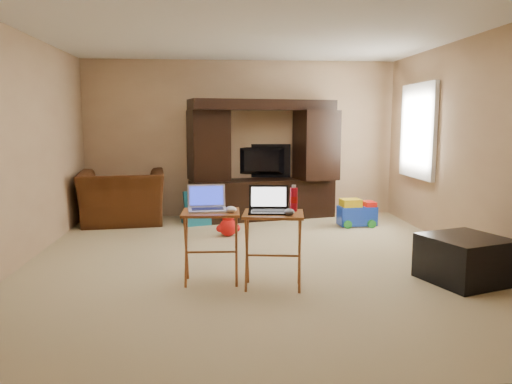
{
  "coord_description": "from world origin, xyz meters",
  "views": [
    {
      "loc": [
        -0.43,
        -5.37,
        1.54
      ],
      "look_at": [
        0.0,
        -0.2,
        0.8
      ],
      "focal_mm": 35.0,
      "sensor_mm": 36.0,
      "label": 1
    }
  ],
  "objects": [
    {
      "name": "wall_right",
      "position": [
        2.5,
        0.0,
        1.25
      ],
      "size": [
        0.0,
        5.5,
        5.5
      ],
      "primitive_type": "plane",
      "rotation": [
        1.57,
        0.0,
        -1.57
      ],
      "color": "tan",
      "rests_on": "ground"
    },
    {
      "name": "laptop_right",
      "position": [
        0.06,
        -0.91,
        0.83
      ],
      "size": [
        0.4,
        0.34,
        0.24
      ],
      "primitive_type": "cube",
      "rotation": [
        0.0,
        0.0,
        -0.1
      ],
      "color": "black",
      "rests_on": "tray_table_right"
    },
    {
      "name": "tray_table_right",
      "position": [
        0.1,
        -0.93,
        0.35
      ],
      "size": [
        0.6,
        0.51,
        0.71
      ],
      "primitive_type": "cube",
      "rotation": [
        0.0,
        0.0,
        -0.15
      ],
      "color": "brown",
      "rests_on": "floor"
    },
    {
      "name": "plush_toy",
      "position": [
        -0.26,
        1.21,
        0.19
      ],
      "size": [
        0.33,
        0.28,
        0.37
      ],
      "primitive_type": null,
      "color": "red",
      "rests_on": "floor"
    },
    {
      "name": "water_bottle",
      "position": [
        0.3,
        -0.85,
        0.82
      ],
      "size": [
        0.07,
        0.07,
        0.22
      ],
      "primitive_type": "cylinder",
      "color": "red",
      "rests_on": "tray_table_right"
    },
    {
      "name": "window_pane",
      "position": [
        2.48,
        1.55,
        1.4
      ],
      "size": [
        0.0,
        1.2,
        1.2
      ],
      "primitive_type": "plane",
      "rotation": [
        1.57,
        0.0,
        -1.57
      ],
      "color": "white",
      "rests_on": "ground"
    },
    {
      "name": "ottoman",
      "position": [
        1.96,
        -0.89,
        0.22
      ],
      "size": [
        0.87,
        0.87,
        0.44
      ],
      "primitive_type": "cube",
      "rotation": [
        0.0,
        0.0,
        0.33
      ],
      "color": "black",
      "rests_on": "floor"
    },
    {
      "name": "television",
      "position": [
        0.33,
        2.66,
        0.89
      ],
      "size": [
        0.96,
        0.23,
        0.55
      ],
      "primitive_type": "imported",
      "rotation": [
        0.0,
        0.0,
        3.03
      ],
      "color": "black",
      "rests_on": "entertainment_center"
    },
    {
      "name": "wall_front",
      "position": [
        0.0,
        -2.75,
        1.25
      ],
      "size": [
        5.0,
        0.0,
        5.0
      ],
      "primitive_type": "plane",
      "rotation": [
        -1.57,
        0.0,
        0.0
      ],
      "color": "tan",
      "rests_on": "ground"
    },
    {
      "name": "wall_back",
      "position": [
        0.0,
        2.75,
        1.25
      ],
      "size": [
        5.0,
        0.0,
        5.0
      ],
      "primitive_type": "plane",
      "rotation": [
        1.57,
        0.0,
        0.0
      ],
      "color": "tan",
      "rests_on": "ground"
    },
    {
      "name": "window_frame",
      "position": [
        2.46,
        1.55,
        1.4
      ],
      "size": [
        0.06,
        1.14,
        1.34
      ],
      "primitive_type": "cube",
      "color": "white",
      "rests_on": "ground"
    },
    {
      "name": "laptop_left",
      "position": [
        -0.5,
        -0.7,
        0.82
      ],
      "size": [
        0.39,
        0.33,
        0.24
      ],
      "primitive_type": "cube",
      "rotation": [
        0.0,
        0.0,
        0.09
      ],
      "color": "#B5B6BA",
      "rests_on": "tray_table_left"
    },
    {
      "name": "mouse_left",
      "position": [
        -0.28,
        -0.8,
        0.73
      ],
      "size": [
        0.13,
        0.16,
        0.06
      ],
      "primitive_type": "ellipsoid",
      "rotation": [
        0.0,
        0.0,
        0.35
      ],
      "color": "white",
      "rests_on": "tray_table_left"
    },
    {
      "name": "mouse_right",
      "position": [
        0.23,
        -1.05,
        0.74
      ],
      "size": [
        0.11,
        0.15,
        0.06
      ],
      "primitive_type": "ellipsoid",
      "rotation": [
        0.0,
        0.0,
        -0.12
      ],
      "color": "#45454A",
      "rests_on": "tray_table_right"
    },
    {
      "name": "push_toy",
      "position": [
        1.66,
        1.71,
        0.21
      ],
      "size": [
        0.58,
        0.44,
        0.42
      ],
      "primitive_type": null,
      "rotation": [
        0.0,
        0.0,
        0.08
      ],
      "color": "blue",
      "rests_on": "floor"
    },
    {
      "name": "recliner",
      "position": [
        -1.82,
        2.18,
        0.4
      ],
      "size": [
        1.35,
        1.22,
        0.8
      ],
      "primitive_type": "imported",
      "rotation": [
        0.0,
        0.0,
        3.27
      ],
      "color": "#46240F",
      "rests_on": "floor"
    },
    {
      "name": "tray_table_left",
      "position": [
        -0.47,
        -0.73,
        0.35
      ],
      "size": [
        0.55,
        0.45,
        0.7
      ],
      "primitive_type": "cube",
      "rotation": [
        0.0,
        0.0,
        -0.04
      ],
      "color": "#9B5425",
      "rests_on": "floor"
    },
    {
      "name": "ceiling",
      "position": [
        0.0,
        0.0,
        2.5
      ],
      "size": [
        5.5,
        5.5,
        0.0
      ],
      "primitive_type": "plane",
      "rotation": [
        3.14,
        0.0,
        0.0
      ],
      "color": "silver",
      "rests_on": "ground"
    },
    {
      "name": "wall_left",
      "position": [
        -2.5,
        0.0,
        1.25
      ],
      "size": [
        0.0,
        5.5,
        5.5
      ],
      "primitive_type": "plane",
      "rotation": [
        1.57,
        0.0,
        1.57
      ],
      "color": "tan",
      "rests_on": "ground"
    },
    {
      "name": "floor",
      "position": [
        0.0,
        0.0,
        0.0
      ],
      "size": [
        5.5,
        5.5,
        0.0
      ],
      "primitive_type": "plane",
      "color": "beige",
      "rests_on": "ground"
    },
    {
      "name": "entertainment_center",
      "position": [
        0.33,
        2.43,
        0.93
      ],
      "size": [
        2.35,
        1.08,
        1.87
      ],
      "primitive_type": "cube",
      "rotation": [
        0.0,
        0.0,
        0.23
      ],
      "color": "black",
      "rests_on": "floor"
    },
    {
      "name": "child_rocker",
      "position": [
        -0.72,
        2.05,
        0.25
      ],
      "size": [
        0.48,
        0.52,
        0.5
      ],
      "primitive_type": null,
      "rotation": [
        0.0,
        0.0,
        0.31
      ],
      "color": "#176983",
      "rests_on": "floor"
    }
  ]
}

